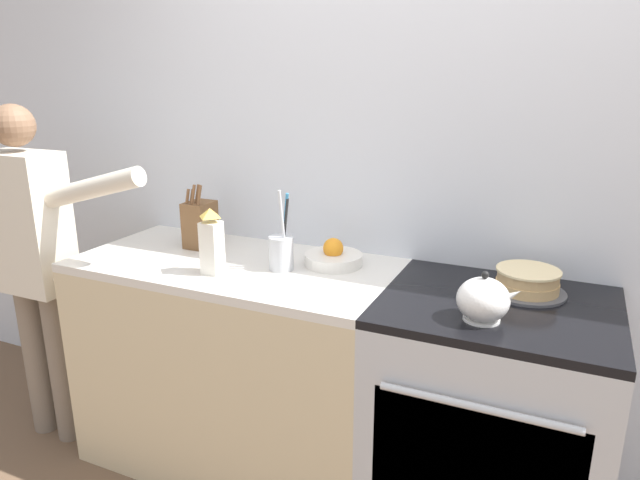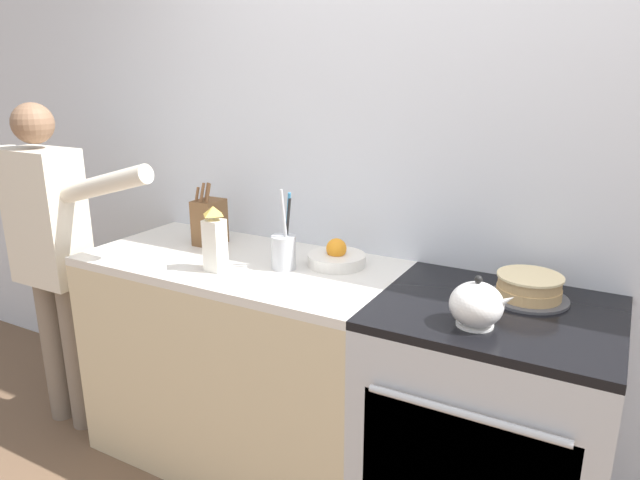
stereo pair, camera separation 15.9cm
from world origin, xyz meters
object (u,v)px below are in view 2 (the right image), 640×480
at_px(utensil_crock, 284,250).
at_px(fruit_bowl, 337,257).
at_px(milk_carton, 215,240).
at_px(layer_cake, 529,288).
at_px(tea_kettle, 477,305).
at_px(knife_block, 209,222).
at_px(person_baker, 51,244).
at_px(stove_range, 485,431).

bearing_deg(utensil_crock, fruit_bowl, 39.41).
xyz_separation_m(utensil_crock, milk_carton, (-0.22, -0.15, 0.05)).
xyz_separation_m(layer_cake, tea_kettle, (-0.10, -0.29, 0.03)).
xyz_separation_m(tea_kettle, utensil_crock, (-0.79, 0.16, 0.01)).
height_order(layer_cake, milk_carton, milk_carton).
distance_m(layer_cake, utensil_crock, 0.91).
distance_m(knife_block, fruit_bowl, 0.63).
bearing_deg(person_baker, layer_cake, 16.56).
relative_size(layer_cake, person_baker, 0.17).
bearing_deg(stove_range, tea_kettle, -100.04).
bearing_deg(tea_kettle, milk_carton, 179.16).
bearing_deg(fruit_bowl, layer_cake, -0.16).
distance_m(stove_range, tea_kettle, 0.56).
distance_m(utensil_crock, fruit_bowl, 0.22).
bearing_deg(tea_kettle, layer_cake, 70.42).
height_order(stove_range, person_baker, person_baker).
relative_size(tea_kettle, knife_block, 0.70).
relative_size(stove_range, layer_cake, 3.48).
bearing_deg(utensil_crock, stove_range, 0.04).
xyz_separation_m(stove_range, knife_block, (-1.29, 0.12, 0.57)).
bearing_deg(tea_kettle, person_baker, -178.53).
height_order(utensil_crock, fruit_bowl, utensil_crock).
xyz_separation_m(layer_cake, knife_block, (-1.37, -0.01, 0.06)).
xyz_separation_m(stove_range, utensil_crock, (-0.82, -0.00, 0.54)).
xyz_separation_m(layer_cake, utensil_crock, (-0.90, -0.13, 0.03)).
relative_size(utensil_crock, milk_carton, 1.25).
distance_m(tea_kettle, utensil_crock, 0.81).
bearing_deg(knife_block, stove_range, -5.27).
distance_m(stove_range, person_baker, 2.01).
bearing_deg(stove_range, layer_cake, 60.04).
height_order(utensil_crock, person_baker, person_baker).
height_order(layer_cake, fruit_bowl, fruit_bowl).
relative_size(stove_range, knife_block, 3.27).
xyz_separation_m(utensil_crock, fruit_bowl, (0.16, 0.13, -0.04)).
height_order(stove_range, knife_block, knife_block).
relative_size(stove_range, fruit_bowl, 4.00).
bearing_deg(person_baker, knife_block, 33.74).
height_order(utensil_crock, milk_carton, utensil_crock).
height_order(fruit_bowl, milk_carton, milk_carton).
relative_size(utensil_crock, person_baker, 0.21).
relative_size(layer_cake, utensil_crock, 0.83).
height_order(layer_cake, knife_block, knife_block).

